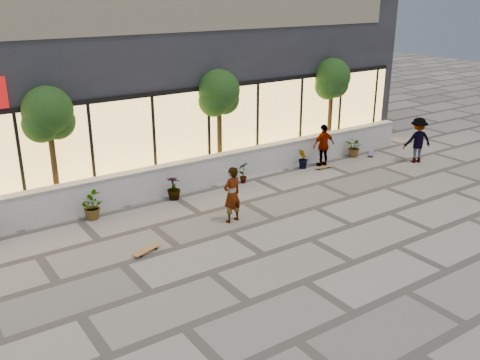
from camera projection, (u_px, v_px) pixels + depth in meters
ground at (305, 281)px, 12.75m from camera, size 80.00×80.00×0.00m
planter_wall at (168, 179)px, 18.00m from camera, size 22.00×0.42×1.04m
retail_building at (100, 51)px, 20.99m from camera, size 24.00×9.17×8.50m
shrub_c at (91, 206)px, 16.07m from camera, size 0.68×0.77×0.81m
shrub_d at (174, 188)px, 17.56m from camera, size 0.64×0.64×0.81m
shrub_e at (243, 172)px, 19.05m from camera, size 0.46×0.35×0.81m
shrub_f at (303, 159)px, 20.54m from camera, size 0.55×0.57×0.81m
shrub_g at (355, 147)px, 22.03m from camera, size 0.77×0.84×0.81m
tree_midwest at (48, 117)px, 15.84m from camera, size 1.60×1.50×3.92m
tree_mideast at (219, 95)px, 19.04m from camera, size 1.60×1.50×3.92m
tree_east at (332, 81)px, 21.96m from camera, size 1.60×1.50×3.92m
skater_center at (232, 195)px, 15.74m from camera, size 0.68×0.49×1.71m
skater_right_near at (324, 145)px, 20.76m from camera, size 1.01×0.50×1.66m
skater_right_far at (418, 140)px, 21.18m from camera, size 1.33×1.04×1.81m
skateboard_center at (146, 250)px, 14.09m from camera, size 0.90×0.49×0.11m
skateboard_right_near at (323, 167)px, 20.64m from camera, size 0.72×0.26×0.08m
skateboard_right_far at (371, 153)px, 22.34m from camera, size 0.74×0.66×0.09m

